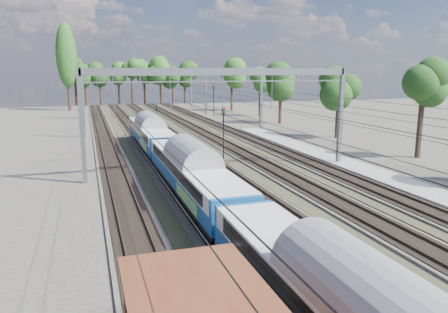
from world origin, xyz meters
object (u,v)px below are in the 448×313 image
object	(u,v)px
worker	(157,107)
signal_far	(214,96)
emu_train	(193,168)
signal_near	(223,127)

from	to	relation	value
worker	signal_far	world-z (taller)	signal_far
emu_train	worker	xyz separation A→B (m)	(8.00, 66.62, -1.47)
worker	signal_near	xyz separation A→B (m)	(-1.75, -53.55, 2.41)
emu_train	signal_far	world-z (taller)	signal_far
worker	signal_far	distance (m)	15.47
worker	emu_train	bearing A→B (deg)	-167.39
worker	signal_near	distance (m)	53.63
emu_train	signal_near	distance (m)	14.52
signal_near	signal_far	size ratio (longest dim) A/B	0.88
emu_train	signal_far	xyz separation A→B (m)	(17.33, 54.62, 1.38)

